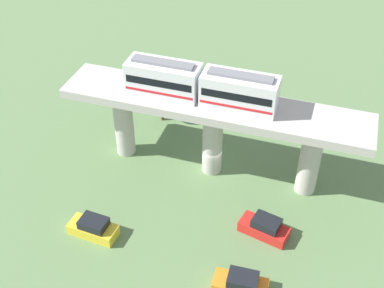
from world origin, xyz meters
TOP-DOWN VIEW (x-y plane):
  - ground_plane at (0.00, 0.00)m, footprint 120.00×120.00m
  - viaduct at (0.00, 0.00)m, footprint 5.20×28.00m
  - train at (0.00, -1.22)m, footprint 2.64×13.55m
  - parked_car_yellow at (11.08, -7.26)m, footprint 2.09×4.32m
  - parked_car_red at (6.55, 6.59)m, footprint 2.68×4.49m
  - parked_car_orange at (12.71, 6.03)m, footprint 2.01×4.28m
  - tree_near_viaduct at (-6.27, -7.51)m, footprint 2.60×2.60m

SIDE VIEW (x-z plane):
  - ground_plane at x=0.00m, z-range 0.00..0.00m
  - parked_car_yellow at x=11.08m, z-range -0.14..1.62m
  - parked_car_red at x=6.55m, z-range -0.14..1.62m
  - parked_car_orange at x=12.71m, z-range -0.14..1.62m
  - tree_near_viaduct at x=-6.27m, z-range 1.07..5.88m
  - viaduct at x=0.00m, z-range 2.00..10.04m
  - train at x=0.00m, z-range 7.95..11.19m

